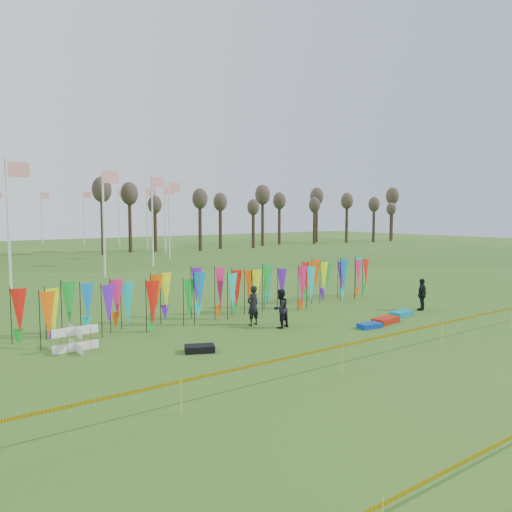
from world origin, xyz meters
TOP-DOWN VIEW (x-y plane):
  - ground at (0.00, 0.00)m, footprint 160.00×160.00m
  - banner_row at (0.28, 6.81)m, footprint 18.64×0.64m
  - caution_tape_near at (-0.22, -1.81)m, footprint 26.00×0.02m
  - tree_line at (32.00, 44.00)m, footprint 53.92×1.92m
  - box_kite at (-7.51, 5.12)m, footprint 0.79×0.79m
  - person_left at (-0.29, 4.83)m, footprint 0.68×0.55m
  - person_mid at (0.34, 3.77)m, footprint 0.87×0.64m
  - person_right at (8.17, 2.60)m, footprint 1.02×0.74m
  - kite_bag_blue at (3.26, 1.57)m, footprint 1.03×0.62m
  - kite_bag_red at (4.54, 1.80)m, footprint 1.40×0.78m
  - kite_bag_black at (-4.12, 2.60)m, footprint 1.15×0.95m
  - kite_bag_teal at (6.27, 2.33)m, footprint 1.27×0.73m

SIDE VIEW (x-z plane):
  - ground at x=0.00m, z-range 0.00..0.00m
  - kite_bag_blue at x=3.26m, z-range 0.00..0.20m
  - kite_bag_teal at x=6.27m, z-range 0.00..0.23m
  - kite_bag_black at x=-4.12m, z-range 0.00..0.23m
  - kite_bag_red at x=4.54m, z-range 0.00..0.24m
  - box_kite at x=-7.51m, z-range 0.00..0.88m
  - caution_tape_near at x=-0.22m, z-range 0.33..1.23m
  - person_right at x=8.17m, z-range 0.00..1.56m
  - person_mid at x=0.34m, z-range 0.00..1.60m
  - person_left at x=-0.29m, z-range 0.00..1.67m
  - banner_row at x=0.28m, z-range 0.19..2.34m
  - tree_line at x=32.00m, z-range 2.25..10.09m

